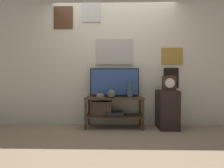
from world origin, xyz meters
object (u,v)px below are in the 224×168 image
at_px(vase_round_glass, 111,94).
at_px(candle_jar, 130,94).
at_px(mantel_clock, 169,83).
at_px(television, 114,82).
at_px(vase_wide_bowl, 100,95).
at_px(vase_tall_ceramic, 130,90).

distance_m(vase_round_glass, candle_jar, 0.39).
relative_size(vase_round_glass, mantel_clock, 0.56).
distance_m(television, candle_jar, 0.40).
xyz_separation_m(vase_wide_bowl, candle_jar, (0.58, 0.03, 0.02)).
height_order(television, mantel_clock, television).
bearing_deg(television, vase_wide_bowl, -156.09).
relative_size(vase_tall_ceramic, candle_jar, 2.61).
bearing_deg(television, vase_tall_ceramic, -36.50).
distance_m(vase_wide_bowl, candle_jar, 0.58).
xyz_separation_m(television, vase_wide_bowl, (-0.27, -0.12, -0.25)).
bearing_deg(vase_wide_bowl, television, 23.91).
bearing_deg(vase_tall_ceramic, vase_wide_bowl, 170.32).
height_order(candle_jar, mantel_clock, mantel_clock).
xyz_separation_m(vase_tall_ceramic, candle_jar, (0.02, 0.12, -0.09)).
distance_m(television, mantel_clock, 1.04).
bearing_deg(vase_round_glass, television, 77.85).
height_order(vase_round_glass, vase_wide_bowl, vase_round_glass).
xyz_separation_m(vase_tall_ceramic, mantel_clock, (0.74, 0.06, 0.12)).
relative_size(television, vase_tall_ceramic, 3.14).
bearing_deg(television, candle_jar, -16.07).
bearing_deg(vase_round_glass, mantel_clock, 4.81).
xyz_separation_m(vase_tall_ceramic, vase_wide_bowl, (-0.56, 0.09, -0.12)).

